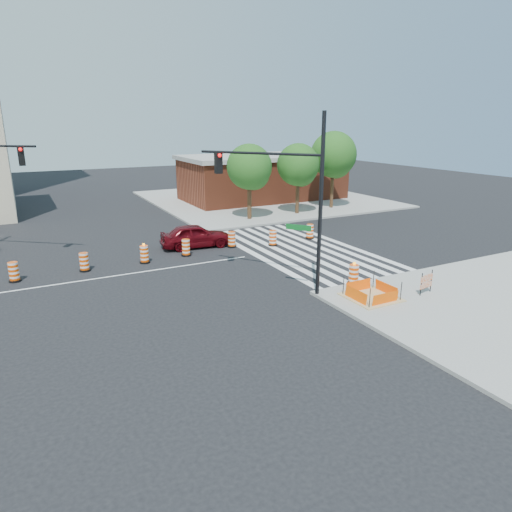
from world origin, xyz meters
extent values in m
plane|color=black|center=(0.00, 0.00, 0.00)|extent=(120.00, 120.00, 0.00)
cube|color=gray|center=(18.00, 18.00, 0.07)|extent=(22.00, 22.00, 0.15)
cube|color=silver|center=(7.80, 0.00, 0.01)|extent=(0.45, 13.50, 0.01)
cube|color=silver|center=(8.70, 0.00, 0.01)|extent=(0.45, 13.50, 0.01)
cube|color=silver|center=(9.60, 0.00, 0.01)|extent=(0.45, 13.50, 0.01)
cube|color=silver|center=(10.50, 0.00, 0.01)|extent=(0.45, 13.50, 0.01)
cube|color=silver|center=(11.40, 0.00, 0.01)|extent=(0.45, 13.50, 0.01)
cube|color=silver|center=(12.30, 0.00, 0.01)|extent=(0.45, 13.50, 0.01)
cube|color=silver|center=(13.20, 0.00, 0.01)|extent=(0.45, 13.50, 0.01)
cube|color=silver|center=(14.10, 0.00, 0.01)|extent=(0.45, 13.50, 0.01)
cube|color=silver|center=(0.00, 0.00, 0.01)|extent=(14.00, 0.12, 0.01)
cube|color=tan|center=(9.00, -9.00, 0.17)|extent=(2.20, 2.20, 0.05)
cube|color=#FF5705|center=(9.00, -9.90, 0.43)|extent=(1.44, 0.02, 0.55)
cube|color=#FF5705|center=(9.00, -8.10, 0.43)|extent=(1.44, 0.02, 0.55)
cube|color=#FF5705|center=(8.10, -9.00, 0.43)|extent=(0.02, 1.44, 0.55)
cube|color=#FF5705|center=(9.90, -9.00, 0.43)|extent=(0.02, 1.44, 0.55)
cylinder|color=black|center=(8.10, -9.90, 0.60)|extent=(0.04, 0.04, 0.90)
cylinder|color=black|center=(9.90, -9.90, 0.60)|extent=(0.04, 0.04, 0.90)
cylinder|color=black|center=(8.10, -8.10, 0.60)|extent=(0.04, 0.04, 0.90)
cylinder|color=black|center=(9.90, -8.10, 0.60)|extent=(0.04, 0.04, 0.90)
cube|color=brown|center=(18.00, 18.00, 2.10)|extent=(16.00, 8.00, 4.20)
cube|color=gray|center=(18.00, 18.00, 4.40)|extent=(16.50, 8.50, 0.40)
imported|color=#4F060C|center=(5.17, 3.48, 0.76)|extent=(4.64, 2.25, 1.53)
cylinder|color=black|center=(7.12, -7.42, 4.23)|extent=(0.18, 0.18, 8.16)
cylinder|color=black|center=(5.32, -4.95, 6.48)|extent=(3.69, 5.03, 0.12)
cube|color=black|center=(4.06, -3.21, 5.97)|extent=(0.33, 0.29, 1.02)
sphere|color=#FF0C0C|center=(4.06, -3.39, 6.32)|extent=(0.18, 0.18, 0.18)
cube|color=#0C591E|center=(6.52, -6.60, 3.21)|extent=(0.75, 1.01, 0.26)
cube|color=black|center=(-4.24, 4.57, 6.07)|extent=(0.33, 0.29, 1.04)
sphere|color=#FF0C0C|center=(-4.24, 4.39, 6.43)|extent=(0.19, 0.19, 0.19)
cylinder|color=black|center=(9.41, -7.23, 0.20)|extent=(0.59, 0.59, 0.10)
cylinder|color=#E64704|center=(9.41, -7.23, 0.69)|extent=(0.47, 0.47, 0.94)
sphere|color=#FF990C|center=(9.41, -7.23, 1.23)|extent=(0.16, 0.16, 0.16)
cube|color=#E64704|center=(11.61, -9.76, 0.91)|extent=(0.91, 0.22, 0.30)
cube|color=#E64704|center=(11.61, -9.76, 0.56)|extent=(0.91, 0.22, 0.24)
cylinder|color=black|center=(11.21, -9.83, 0.69)|extent=(0.04, 0.04, 1.08)
cylinder|color=black|center=(12.01, -9.68, 0.69)|extent=(0.04, 0.04, 1.08)
cylinder|color=#382314|center=(12.06, 9.36, 1.95)|extent=(0.35, 0.35, 3.90)
sphere|color=#184E16|center=(12.06, 9.36, 4.38)|extent=(3.65, 3.65, 3.65)
sphere|color=#184E16|center=(12.61, 9.68, 3.77)|extent=(2.68, 2.68, 2.68)
sphere|color=#184E16|center=(11.63, 9.14, 4.02)|extent=(2.43, 2.43, 2.43)
cylinder|color=#382314|center=(16.82, 9.53, 1.93)|extent=(0.31, 0.31, 3.85)
sphere|color=#184E16|center=(16.82, 9.53, 4.33)|extent=(3.61, 3.61, 3.61)
sphere|color=#184E16|center=(17.31, 9.83, 3.73)|extent=(2.65, 2.65, 2.65)
sphere|color=#184E16|center=(16.43, 9.34, 3.97)|extent=(2.41, 2.41, 2.41)
cylinder|color=#382314|center=(21.18, 10.42, 2.22)|extent=(0.31, 0.31, 4.44)
sphere|color=#184E16|center=(21.18, 10.42, 5.00)|extent=(4.17, 4.17, 4.17)
sphere|color=#184E16|center=(21.66, 10.71, 4.30)|extent=(3.05, 3.05, 3.05)
sphere|color=#184E16|center=(20.79, 10.22, 4.58)|extent=(2.78, 2.78, 2.78)
cylinder|color=black|center=(-5.38, 1.48, 0.05)|extent=(0.60, 0.60, 0.10)
cylinder|color=#E64704|center=(-5.38, 1.48, 0.55)|extent=(0.48, 0.48, 0.95)
cylinder|color=black|center=(-1.96, 1.62, 0.05)|extent=(0.60, 0.60, 0.10)
cylinder|color=#E64704|center=(-1.96, 1.62, 0.55)|extent=(0.48, 0.48, 0.95)
cylinder|color=black|center=(1.34, 1.59, 0.05)|extent=(0.60, 0.60, 0.10)
cylinder|color=#E64704|center=(1.34, 1.59, 0.55)|extent=(0.48, 0.48, 0.95)
sphere|color=#FF990C|center=(1.34, 1.59, 1.10)|extent=(0.16, 0.16, 0.16)
cylinder|color=black|center=(3.95, 1.87, 0.05)|extent=(0.60, 0.60, 0.10)
cylinder|color=#E64704|center=(3.95, 1.87, 0.55)|extent=(0.48, 0.48, 0.95)
cylinder|color=black|center=(7.26, 2.40, 0.05)|extent=(0.60, 0.60, 0.10)
cylinder|color=#E64704|center=(7.26, 2.40, 0.55)|extent=(0.48, 0.48, 0.95)
cylinder|color=black|center=(9.80, 1.47, 0.05)|extent=(0.60, 0.60, 0.10)
cylinder|color=#E64704|center=(9.80, 1.47, 0.55)|extent=(0.48, 0.48, 0.95)
cylinder|color=black|center=(13.02, 1.90, 0.05)|extent=(0.60, 0.60, 0.10)
cylinder|color=#E64704|center=(13.02, 1.90, 0.55)|extent=(0.48, 0.48, 0.95)
camera|label=1|loc=(-4.64, -23.75, 7.86)|focal=32.00mm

